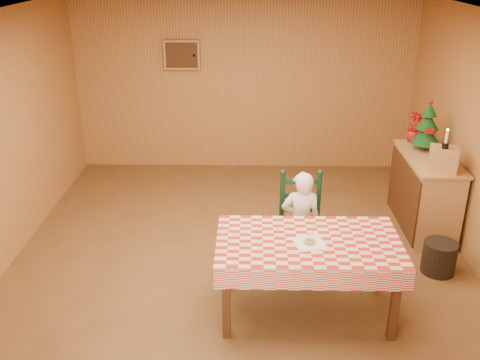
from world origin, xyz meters
name	(u,v)px	position (x,y,z in m)	size (l,w,h in m)	color
ground	(240,269)	(0.00, 0.00, 0.00)	(6.00, 6.00, 0.00)	brown
cabin_walls	(240,89)	(0.00, 0.53, 1.83)	(5.10, 6.05, 2.65)	#BB8243
dining_table	(308,248)	(0.63, -0.73, 0.69)	(1.66, 0.96, 0.77)	#482813
ladder_chair	(300,225)	(0.63, 0.06, 0.50)	(0.44, 0.40, 1.08)	black
seated_child	(301,223)	(0.63, 0.00, 0.56)	(0.41, 0.27, 1.12)	white
napkin	(309,243)	(0.63, -0.78, 0.77)	(0.26, 0.26, 0.00)	white
donut	(309,241)	(0.63, -0.78, 0.79)	(0.10, 0.10, 0.03)	gold
shelf_unit	(424,193)	(2.20, 0.98, 0.47)	(0.54, 1.24, 0.93)	tan
crate	(443,159)	(2.20, 0.58, 1.06)	(0.30, 0.30, 0.25)	tan
christmas_tree	(427,127)	(2.20, 1.23, 1.21)	(0.34, 0.34, 0.62)	#482813
flower_arrangement	(415,127)	(2.15, 1.53, 1.11)	(0.21, 0.21, 0.37)	#AA130F
candle_set	(446,143)	(2.20, 0.58, 1.24)	(0.07, 0.07, 0.22)	black
storage_bin	(439,257)	(2.10, -0.01, 0.17)	(0.35, 0.35, 0.35)	black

